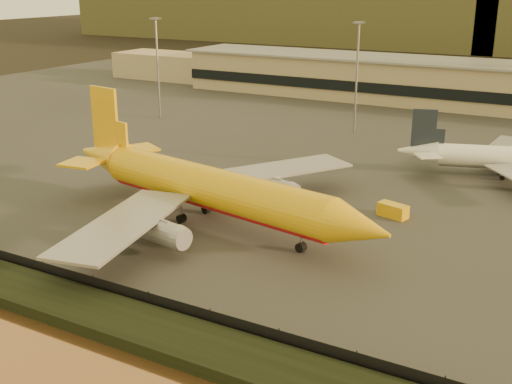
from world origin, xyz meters
TOP-DOWN VIEW (x-y plane):
  - ground at (0.00, 0.00)m, footprint 900.00×900.00m
  - embankment at (0.00, -17.00)m, footprint 320.00×7.00m
  - tarmac at (0.00, 95.00)m, footprint 320.00×220.00m
  - perimeter_fence at (0.00, -13.00)m, footprint 300.00×0.05m
  - terminal_building at (-14.52, 125.55)m, footprint 202.00×25.00m
  - apron_light_masts at (15.00, 75.00)m, footprint 152.20×12.20m
  - dhl_cargo_jet at (-6.95, 12.66)m, footprint 59.63×57.64m
  - gse_vehicle_yellow at (16.11, 28.48)m, footprint 4.98×3.24m
  - gse_vehicle_white at (-16.03, 28.49)m, footprint 3.99×2.66m

SIDE VIEW (x-z plane):
  - ground at x=0.00m, z-range 0.00..0.00m
  - tarmac at x=0.00m, z-range 0.00..0.20m
  - embankment at x=0.00m, z-range 0.00..1.40m
  - gse_vehicle_white at x=-16.03m, z-range 0.20..1.85m
  - gse_vehicle_yellow at x=16.11m, z-range 0.20..2.27m
  - perimeter_fence at x=0.00m, z-range 0.20..2.40m
  - dhl_cargo_jet at x=-6.95m, z-range -3.40..14.46m
  - terminal_building at x=-14.52m, z-range -0.05..12.55m
  - apron_light_masts at x=15.00m, z-range 3.00..28.40m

